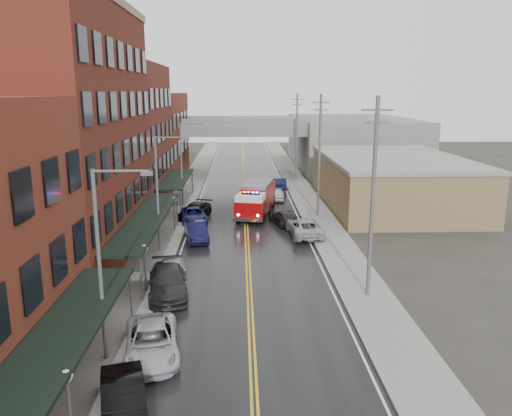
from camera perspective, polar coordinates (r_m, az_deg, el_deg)
name	(u,v)px	position (r m, az deg, el deg)	size (l,w,h in m)	color
road	(246,231)	(44.87, -1.10, -2.60)	(11.00, 160.00, 0.02)	black
sidewalk_left	(165,231)	(45.37, -10.37, -2.56)	(3.00, 160.00, 0.15)	slate
sidewalk_right	(327,229)	(45.53, 8.13, -2.42)	(3.00, 160.00, 0.15)	slate
curb_left	(183,230)	(45.15, -8.30, -2.56)	(0.30, 160.00, 0.15)	gray
curb_right	(309,229)	(45.27, 6.07, -2.45)	(0.30, 160.00, 0.15)	gray
brick_building_b	(61,138)	(38.51, -21.40, 7.50)	(9.00, 20.00, 18.00)	#5D2818
brick_building_c	(120,137)	(55.39, -15.31, 7.83)	(9.00, 15.00, 15.00)	maroon
brick_building_far	(149,137)	(72.59, -12.08, 7.98)	(9.00, 20.00, 12.00)	maroon
tan_building	(391,183)	(56.52, 15.21, 2.82)	(14.00, 22.00, 5.00)	olive
right_far_block	(351,142)	(85.61, 10.77, 7.44)	(18.00, 30.00, 8.00)	slate
awning_0	(55,345)	(20.71, -22.03, -14.29)	(2.60, 16.00, 3.09)	black
awning_1	(147,219)	(37.99, -12.36, -1.18)	(2.60, 18.00, 3.09)	black
awning_2	(176,179)	(54.91, -9.11, 3.34)	(2.60, 13.00, 3.09)	black
globe_lamp_0	(68,392)	(19.06, -20.72, -19.04)	(0.44, 0.44, 3.12)	#59595B
globe_lamp_1	(145,257)	(31.37, -12.61, -5.54)	(0.44, 0.44, 3.12)	#59595B
globe_lamp_2	(174,206)	(44.69, -9.35, 0.20)	(0.44, 0.44, 3.12)	#59595B
street_lamp_0	(104,254)	(23.12, -16.95, -5.10)	(2.64, 0.22, 9.00)	#59595B
street_lamp_1	(160,187)	(38.32, -10.87, 2.38)	(2.64, 0.22, 9.00)	#59595B
street_lamp_2	(184,159)	(53.98, -8.27, 5.56)	(2.64, 0.22, 9.00)	#59595B
utility_pole_0	(373,195)	(29.81, 13.21, 1.40)	(1.80, 0.24, 12.00)	#59595B
utility_pole_1	(319,154)	(49.15, 7.26, 6.17)	(1.80, 0.24, 12.00)	#59595B
utility_pole_2	(297,136)	(68.87, 4.66, 8.21)	(1.80, 0.24, 12.00)	#59595B
overpass	(243,134)	(75.44, -1.44, 8.43)	(40.00, 10.00, 7.50)	slate
fire_truck	(256,199)	(50.19, 0.00, 1.09)	(4.81, 8.99, 3.14)	#940608
parked_car_left_1	(124,401)	(20.88, -14.90, -20.54)	(1.62, 4.64, 1.53)	black
parked_car_left_2	(152,341)	(24.77, -11.83, -14.70)	(2.45, 5.32, 1.48)	#B3B5BB
parked_car_left_3	(168,282)	(31.37, -10.03, -8.31)	(2.32, 5.70, 1.65)	#232325
parked_car_left_4	(172,271)	(33.33, -9.53, -7.11)	(1.79, 4.44, 1.51)	silver
parked_car_left_5	(196,231)	(42.14, -6.85, -2.68)	(1.62, 4.65, 1.53)	black
parked_car_left_6	(194,215)	(48.00, -7.14, -0.80)	(2.34, 5.08, 1.41)	navy
parked_car_left_7	(195,211)	(49.54, -6.97, -0.32)	(2.05, 5.03, 1.46)	black
parked_car_right_0	(304,227)	(43.28, 5.56, -2.20)	(2.60, 5.64, 1.57)	#A6A8AE
parked_car_right_1	(284,217)	(46.91, 3.26, -1.08)	(1.89, 4.65, 1.35)	black
parked_car_right_2	(277,194)	(57.43, 2.43, 1.61)	(1.68, 4.18, 1.43)	silver
parked_car_right_3	(280,184)	(63.95, 2.75, 2.81)	(1.54, 4.42, 1.46)	black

